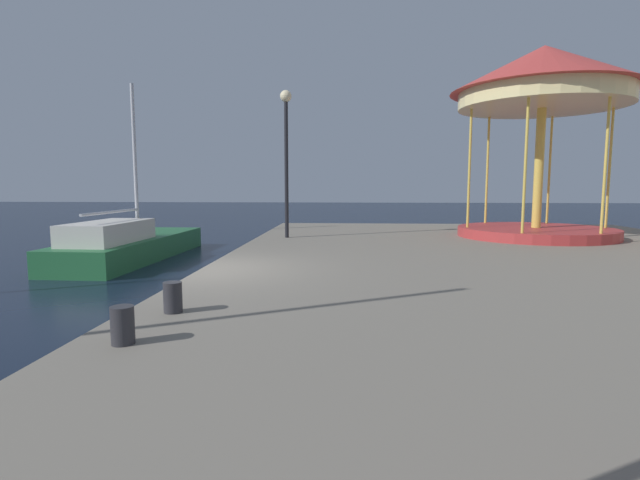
{
  "coord_description": "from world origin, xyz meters",
  "views": [
    {
      "loc": [
        2.95,
        -9.16,
        2.44
      ],
      "look_at": [
        2.17,
        3.27,
        1.02
      ],
      "focal_mm": 26.89,
      "sensor_mm": 36.0,
      "label": 1
    }
  ],
  "objects_px": {
    "carousel": "(543,94)",
    "lamp_post_mid_promenade": "(286,139)",
    "bollard_north": "(173,297)",
    "sailboat_green": "(129,244)",
    "bollard_south": "(123,325)"
  },
  "relations": [
    {
      "from": "carousel",
      "to": "lamp_post_mid_promenade",
      "type": "relative_size",
      "value": 1.3
    },
    {
      "from": "bollard_north",
      "to": "sailboat_green",
      "type": "bearing_deg",
      "value": 118.31
    },
    {
      "from": "sailboat_green",
      "to": "bollard_south",
      "type": "xyz_separation_m",
      "value": [
        4.86,
        -10.4,
        0.47
      ]
    },
    {
      "from": "carousel",
      "to": "bollard_north",
      "type": "relative_size",
      "value": 14.82
    },
    {
      "from": "sailboat_green",
      "to": "lamp_post_mid_promenade",
      "type": "distance_m",
      "value": 6.21
    },
    {
      "from": "sailboat_green",
      "to": "bollard_south",
      "type": "relative_size",
      "value": 18.5
    },
    {
      "from": "carousel",
      "to": "bollard_south",
      "type": "relative_size",
      "value": 14.82
    },
    {
      "from": "carousel",
      "to": "bollard_north",
      "type": "distance_m",
      "value": 13.45
    },
    {
      "from": "bollard_south",
      "to": "carousel",
      "type": "bearing_deg",
      "value": 52.91
    },
    {
      "from": "bollard_north",
      "to": "carousel",
      "type": "bearing_deg",
      "value": 49.73
    },
    {
      "from": "sailboat_green",
      "to": "bollard_north",
      "type": "xyz_separation_m",
      "value": [
        4.92,
        -9.14,
        0.47
      ]
    },
    {
      "from": "lamp_post_mid_promenade",
      "to": "carousel",
      "type": "bearing_deg",
      "value": 4.81
    },
    {
      "from": "sailboat_green",
      "to": "carousel",
      "type": "relative_size",
      "value": 1.25
    },
    {
      "from": "lamp_post_mid_promenade",
      "to": "bollard_north",
      "type": "xyz_separation_m",
      "value": [
        -0.3,
        -9.06,
        -2.89
      ]
    },
    {
      "from": "sailboat_green",
      "to": "carousel",
      "type": "distance_m",
      "value": 14.01
    }
  ]
}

